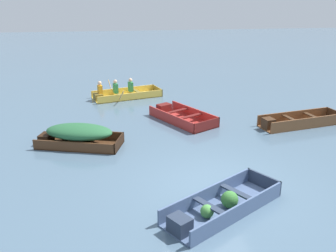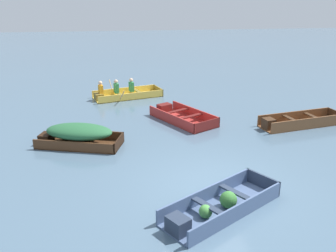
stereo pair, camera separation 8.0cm
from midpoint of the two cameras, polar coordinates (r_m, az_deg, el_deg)
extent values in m
plane|color=slate|center=(9.85, 7.40, -9.08)|extent=(80.00, 80.00, 0.00)
cube|color=#475B7F|center=(8.89, 8.47, -12.48)|extent=(3.13, 2.51, 0.04)
cube|color=#475B7F|center=(8.54, 11.00, -12.71)|extent=(2.61, 1.70, 0.39)
cube|color=#475B7F|center=(9.07, 6.22, -10.35)|extent=(2.61, 1.70, 0.39)
cube|color=#273246|center=(9.85, 14.42, -8.29)|extent=(0.59, 0.88, 0.39)
cube|color=#273246|center=(7.96, 1.83, -14.82)|extent=(0.55, 0.58, 0.35)
cube|color=#273246|center=(8.45, 6.44, -12.05)|extent=(0.63, 0.86, 0.04)
cube|color=#273246|center=(9.06, 10.52, -9.92)|extent=(0.63, 0.86, 0.04)
sphere|color=#4C9342|center=(8.46, 6.03, -12.83)|extent=(0.30, 0.30, 0.30)
sphere|color=#387533|center=(8.85, 9.44, -11.02)|extent=(0.40, 0.40, 0.40)
cube|color=#AD2D28|center=(14.49, 2.45, 0.87)|extent=(2.43, 3.02, 0.04)
cube|color=#AD2D28|center=(14.09, 0.61, 1.07)|extent=(1.40, 2.45, 0.39)
cube|color=#AD2D28|center=(14.80, 4.23, 1.95)|extent=(1.40, 2.45, 0.39)
cube|color=maroon|center=(13.47, 6.14, 0.05)|extent=(1.10, 0.64, 0.39)
cube|color=maroon|center=(15.33, -0.40, 2.73)|extent=(0.66, 0.58, 0.35)
cube|color=maroon|center=(14.71, 1.44, 2.29)|extent=(1.06, 0.69, 0.04)
cube|color=maroon|center=(14.10, 3.54, 1.46)|extent=(1.06, 0.69, 0.04)
cube|color=brown|center=(14.85, 19.70, 0.17)|extent=(3.30, 1.51, 0.04)
cube|color=brown|center=(14.48, 20.82, 0.32)|extent=(3.13, 0.66, 0.42)
cube|color=brown|center=(15.11, 18.79, 1.37)|extent=(3.13, 0.66, 0.42)
cube|color=#3F2716|center=(15.80, 24.26, 1.43)|extent=(0.23, 0.91, 0.42)
cube|color=#3F2716|center=(13.97, 15.23, 0.35)|extent=(0.43, 0.47, 0.38)
cube|color=#3F2716|center=(14.48, 18.34, 1.06)|extent=(0.31, 0.83, 0.04)
cube|color=#3F2716|center=(15.06, 21.26, 1.42)|extent=(0.31, 0.83, 0.04)
cube|color=#4C2D19|center=(12.52, -13.06, -2.80)|extent=(2.88, 1.82, 0.04)
cube|color=#4C2D19|center=(12.02, -14.02, -3.10)|extent=(2.58, 0.81, 0.34)
cube|color=#4C2D19|center=(12.92, -12.27, -1.30)|extent=(2.58, 0.81, 0.34)
cube|color=black|center=(12.06, -7.30, -2.57)|extent=(0.36, 1.07, 0.34)
cube|color=black|center=(12.93, -17.89, -1.75)|extent=(0.49, 0.58, 0.30)
cube|color=black|center=(12.59, -14.84, -1.69)|extent=(0.44, 1.01, 0.04)
cube|color=black|center=(12.30, -11.40, -1.93)|extent=(0.44, 1.01, 0.04)
ellipsoid|color=#286038|center=(12.36, -13.22, -0.83)|extent=(2.40, 1.63, 0.48)
cube|color=#E5BC47|center=(17.82, -5.99, 4.45)|extent=(3.35, 2.01, 0.04)
cube|color=#E5BC47|center=(17.27, -5.41, 4.48)|extent=(3.03, 0.93, 0.34)
cube|color=#E5BC47|center=(18.30, -6.56, 5.32)|extent=(3.03, 0.93, 0.34)
cube|color=olive|center=(18.30, -1.38, 5.45)|extent=(0.38, 1.14, 0.34)
cube|color=olive|center=(17.42, -10.37, 4.43)|extent=(0.49, 0.61, 0.30)
cube|color=olive|center=(17.63, -7.47, 5.00)|extent=(0.45, 1.07, 0.04)
cube|color=olive|center=(17.91, -4.57, 5.34)|extent=(0.45, 1.07, 0.04)
cube|color=#338C4C|center=(17.76, -5.48, 5.99)|extent=(0.25, 0.32, 0.44)
sphere|color=beige|center=(17.69, -5.51, 6.99)|extent=(0.18, 0.18, 0.18)
cube|color=#338C4C|center=(17.55, -7.76, 5.73)|extent=(0.25, 0.32, 0.44)
sphere|color=beige|center=(17.47, -7.80, 6.74)|extent=(0.18, 0.18, 0.18)
cube|color=orange|center=(17.37, -10.08, 5.45)|extent=(0.25, 0.32, 0.44)
sphere|color=beige|center=(17.29, -10.15, 6.47)|extent=(0.18, 0.18, 0.18)
cylinder|color=tan|center=(16.75, -6.86, 4.71)|extent=(0.22, 0.63, 0.55)
cylinder|color=tan|center=(18.40, -8.54, 6.01)|extent=(0.22, 0.63, 0.55)
camera|label=1|loc=(0.04, -89.82, 0.06)|focal=40.00mm
camera|label=2|loc=(0.04, 90.18, -0.06)|focal=40.00mm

